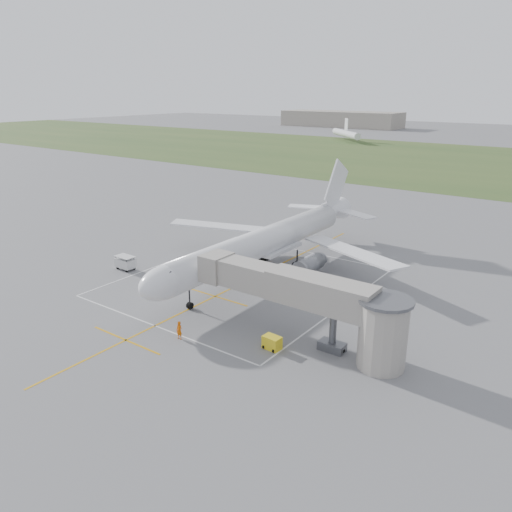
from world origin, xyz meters
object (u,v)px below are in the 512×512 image
Objects in this scene: jet_bridge at (313,300)px; gpu_unit at (272,343)px; ramp_worker_nose at (179,330)px; airliner at (265,242)px; ramp_worker_wing at (246,262)px; baggage_cart at (125,263)px.

jet_bridge is 12.68× the size of gpu_unit.
jet_bridge reaches higher than ramp_worker_nose.
airliner reaches higher than ramp_worker_nose.
ramp_worker_wing is (-7.47, 21.16, -0.05)m from ramp_worker_nose.
airliner is 24.41× the size of ramp_worker_nose.
jet_bridge is (15.72, -14.25, 0.35)m from airliner.
ramp_worker_wing is (-18.95, 14.11, -3.84)m from jet_bridge.
baggage_cart is 17.09m from ramp_worker_wing.
jet_bridge is 23.94m from ramp_worker_wing.
airliner is 20.08m from baggage_cart.
gpu_unit is at bearing -53.16° from airliner.
airliner is 21.22m from jet_bridge.
jet_bridge is at bearing 53.72° from gpu_unit.
baggage_cart is at bearing 171.33° from gpu_unit.
baggage_cart reaches higher than gpu_unit.
gpu_unit is 1.02× the size of ramp_worker_wing.
gpu_unit is at bearing 21.41° from ramp_worker_nose.
jet_bridge is at bearing -42.19° from airliner.
airliner is at bearing 137.81° from jet_bridge.
jet_bridge is 13.99m from ramp_worker_nose.
airliner reaches higher than ramp_worker_wing.
gpu_unit is at bearing -130.18° from jet_bridge.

